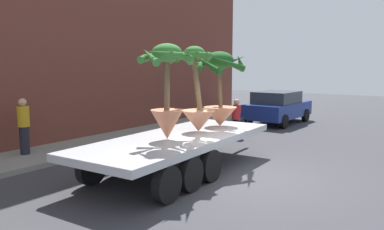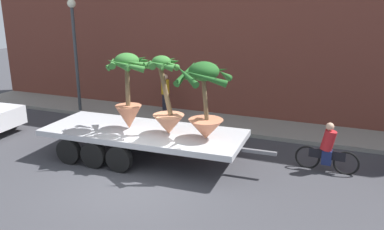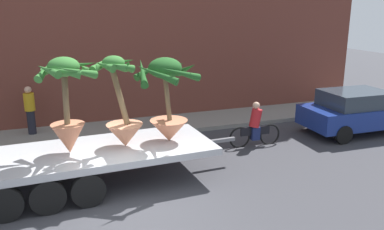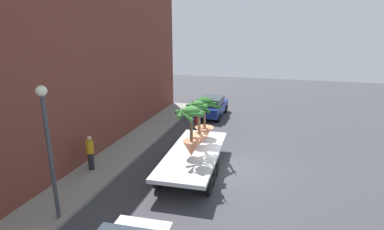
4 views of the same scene
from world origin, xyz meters
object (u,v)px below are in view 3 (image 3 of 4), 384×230
potted_palm_rear (67,103)px  cyclist (255,127)px  flatbed_trailer (81,159)px  parked_car (357,111)px  potted_palm_middle (121,110)px  pedestrian_near_gate (30,109)px  potted_palm_front (167,99)px

potted_palm_rear → cyclist: bearing=12.0°
flatbed_trailer → parked_car: (9.96, 1.27, 0.05)m
flatbed_trailer → parked_car: size_ratio=1.77×
potted_palm_middle → pedestrian_near_gate: (-2.37, 4.73, -0.92)m
flatbed_trailer → potted_palm_middle: bearing=-0.4°
potted_palm_front → cyclist: bearing=20.3°
flatbed_trailer → potted_palm_rear: bearing=-177.1°
potted_palm_front → pedestrian_near_gate: (-3.60, 4.73, -1.13)m
potted_palm_middle → pedestrian_near_gate: size_ratio=1.39×
potted_palm_rear → parked_car: size_ratio=0.58×
potted_palm_rear → potted_palm_middle: (1.31, 0.00, -0.29)m
potted_palm_middle → cyclist: size_ratio=1.29×
potted_palm_rear → parked_car: 10.36m
cyclist → parked_car: 4.23m
cyclist → potted_palm_front: bearing=-159.7°
potted_palm_front → parked_car: size_ratio=0.55×
potted_palm_front → potted_palm_middle: bearing=-179.9°
flatbed_trailer → pedestrian_near_gate: 4.90m
potted_palm_rear → potted_palm_front: size_ratio=1.05×
parked_car → pedestrian_near_gate: bearing=162.9°
pedestrian_near_gate → flatbed_trailer: bearing=-74.8°
flatbed_trailer → pedestrian_near_gate: size_ratio=4.33×
flatbed_trailer → potted_palm_front: 2.70m
cyclist → pedestrian_near_gate: pedestrian_near_gate is taller
potted_palm_front → parked_car: (7.64, 1.27, -1.34)m
potted_palm_front → potted_palm_rear: bearing=-179.9°
potted_palm_rear → pedestrian_near_gate: (-1.06, 4.74, -1.21)m
cyclist → flatbed_trailer: bearing=-167.6°
pedestrian_near_gate → potted_palm_front: bearing=-52.7°
potted_palm_front → pedestrian_near_gate: 6.05m
potted_palm_front → cyclist: potted_palm_front is taller
potted_palm_middle → parked_car: potted_palm_middle is taller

